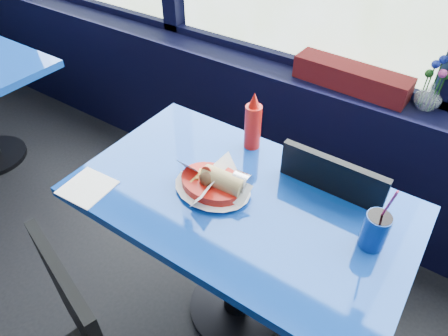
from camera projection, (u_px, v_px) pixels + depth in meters
window_sill at (275, 131)px, 2.32m from camera, size 5.00×0.26×0.80m
near_table at (239, 230)px, 1.54m from camera, size 1.20×0.70×0.75m
chair_near_back at (329, 215)px, 1.67m from camera, size 0.41×0.41×0.89m
planter_box at (351, 77)px, 1.86m from camera, size 0.55×0.16×0.11m
flower_vase at (430, 94)px, 1.72m from camera, size 0.13×0.14×0.24m
food_basket at (214, 183)px, 1.42m from camera, size 0.32×0.32×0.09m
ketchup_bottle at (253, 124)px, 1.57m from camera, size 0.07×0.07×0.25m
soda_cup at (375, 230)px, 1.22m from camera, size 0.08×0.08×0.27m
napkin at (87, 187)px, 1.45m from camera, size 0.18×0.18×0.00m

